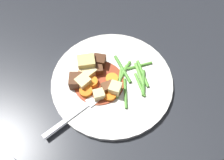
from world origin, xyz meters
The scene contains 27 objects.
ground_plane centered at (0.00, 0.00, 0.00)m, with size 3.00×3.00×0.00m, color #26282D.
dinner_plate centered at (0.00, 0.00, 0.01)m, with size 0.28×0.28×0.01m, color white.
stew_sauce centered at (0.03, 0.00, 0.01)m, with size 0.12×0.12×0.00m, color #93381E.
carrot_slice_0 centered at (0.00, 0.00, 0.02)m, with size 0.03×0.03×0.01m, color orange.
carrot_slice_1 centered at (0.06, 0.02, 0.02)m, with size 0.03×0.03×0.01m, color orange.
carrot_slice_2 centered at (0.05, 0.00, 0.02)m, with size 0.03×0.03×0.01m, color orange.
carrot_slice_3 centered at (0.01, 0.04, 0.02)m, with size 0.03×0.03×0.01m, color orange.
potato_chunk_0 centered at (0.04, 0.04, 0.02)m, with size 0.02×0.02×0.02m, color #EAD68C.
potato_chunk_1 centered at (0.05, -0.05, 0.03)m, with size 0.03×0.04×0.04m, color #DBBC6B.
potato_chunk_2 centered at (0.07, 0.00, 0.03)m, with size 0.03×0.03×0.03m, color #EAD68C.
potato_chunk_3 centered at (0.00, 0.03, 0.03)m, with size 0.02×0.03×0.03m, color #EAD68C.
potato_chunk_4 centered at (0.05, -0.02, 0.02)m, with size 0.03×0.03×0.02m, color #EAD68C.
meat_chunk_0 centered at (0.02, -0.05, 0.03)m, with size 0.03×0.03×0.03m, color #4C2B19.
meat_chunk_1 centered at (0.03, -0.03, 0.02)m, with size 0.03×0.03×0.02m, color #56331E.
meat_chunk_2 centered at (0.08, -0.01, 0.03)m, with size 0.03×0.03×0.03m, color #56331E.
meat_chunk_3 centered at (0.01, 0.02, 0.02)m, with size 0.03×0.02×0.02m, color brown.
green_bean_0 centered at (-0.07, -0.02, 0.02)m, with size 0.01×0.01×0.07m, color #599E38.
green_bean_1 centered at (-0.03, -0.02, 0.02)m, with size 0.01×0.01×0.08m, color #4C8E33.
green_bean_2 centered at (-0.02, 0.04, 0.02)m, with size 0.01×0.01×0.07m, color #4C8E33.
green_bean_3 centered at (-0.06, 0.03, 0.02)m, with size 0.01×0.01×0.06m, color #599E38.
green_bean_4 centered at (-0.03, -0.02, 0.02)m, with size 0.01×0.01×0.06m, color #599E38.
green_bean_5 centered at (-0.01, 0.01, 0.02)m, with size 0.01×0.01×0.08m, color #66AD42.
green_bean_6 centered at (-0.07, 0.00, 0.02)m, with size 0.01×0.01×0.06m, color #66AD42.
green_bean_7 centered at (-0.07, 0.03, 0.02)m, with size 0.01×0.01×0.07m, color #4C8E33.
green_bean_8 centered at (-0.02, 0.00, 0.02)m, with size 0.01×0.01×0.07m, color #66AD42.
green_bean_9 centered at (-0.07, 0.00, 0.02)m, with size 0.01×0.01×0.07m, color #599E38.
fork centered at (0.08, 0.06, 0.01)m, with size 0.16×0.10×0.00m.
Camera 1 is at (0.06, 0.28, 0.49)m, focal length 38.50 mm.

